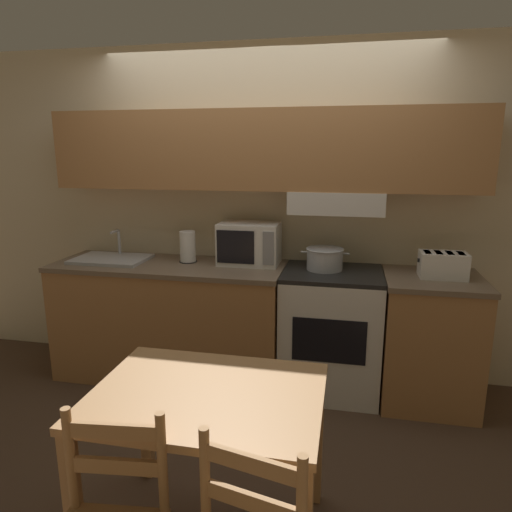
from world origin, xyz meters
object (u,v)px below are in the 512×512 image
paper_towel_roll (188,247)px  dining_table (208,415)px  stove_range (331,331)px  microwave (249,243)px  toaster (443,265)px  cooking_pot (325,258)px  sink_basin (111,259)px

paper_towel_roll → dining_table: size_ratio=0.24×
stove_range → microwave: microwave is taller
toaster → dining_table: 1.95m
stove_range → microwave: 0.89m
stove_range → toaster: 0.92m
paper_towel_roll → microwave: bearing=5.0°
cooking_pot → microwave: (-0.57, 0.06, 0.07)m
cooking_pot → dining_table: (-0.41, -1.54, -0.37)m
dining_table → sink_basin: bearing=130.2°
sink_basin → dining_table: (1.25, -1.48, -0.30)m
microwave → sink_basin: size_ratio=0.80×
paper_towel_roll → sink_basin: bearing=-172.4°
cooking_pot → toaster: 0.80m
paper_towel_roll → dining_table: (0.64, -1.57, -0.40)m
cooking_pot → microwave: 0.58m
toaster → dining_table: (-1.21, -1.49, -0.37)m
microwave → sink_basin: 1.11m
cooking_pot → dining_table: 1.64m
stove_range → sink_basin: size_ratio=1.62×
cooking_pot → sink_basin: (-1.66, -0.06, -0.07)m
toaster → dining_table: size_ratio=0.32×
paper_towel_roll → stove_range: bearing=-3.5°
stove_range → dining_table: stove_range is taller
stove_range → toaster: toaster is taller
microwave → dining_table: (0.16, -1.61, -0.44)m
cooking_pot → toaster: size_ratio=1.10×
sink_basin → paper_towel_roll: 0.62m
stove_range → cooking_pot: size_ratio=2.63×
cooking_pot → dining_table: bearing=-104.8°
sink_basin → cooking_pot: bearing=2.0°
toaster → sink_basin: sink_basin is taller
stove_range → toaster: size_ratio=2.88×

